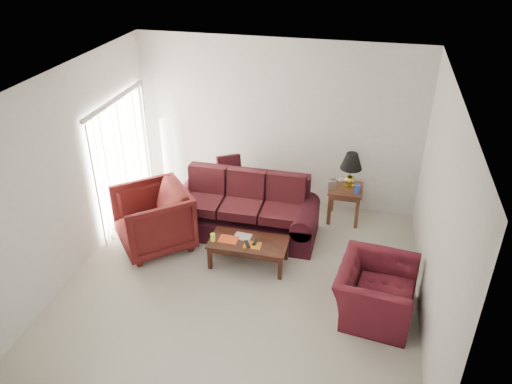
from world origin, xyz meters
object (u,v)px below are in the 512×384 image
at_px(end_table, 344,203).
at_px(armchair_right, 375,291).
at_px(coffee_table, 248,253).
at_px(armchair_left, 153,219).
at_px(sofa, 243,208).
at_px(floor_lamp, 169,158).

distance_m(end_table, armchair_right, 2.37).
xyz_separation_m(armchair_right, coffee_table, (-1.91, 0.65, -0.16)).
bearing_deg(armchair_left, sofa, 76.19).
xyz_separation_m(floor_lamp, armchair_left, (0.38, -1.64, -0.27)).
xyz_separation_m(sofa, end_table, (1.61, 0.85, -0.18)).
relative_size(sofa, coffee_table, 2.06).
height_order(end_table, coffee_table, end_table).
height_order(sofa, armchair_left, armchair_left).
bearing_deg(armchair_left, coffee_table, 44.49).
bearing_deg(sofa, coffee_table, -71.40).
distance_m(armchair_left, armchair_right, 3.59).
height_order(end_table, armchair_right, armchair_right).
bearing_deg(armchair_right, coffee_table, 78.56).
bearing_deg(floor_lamp, end_table, -1.94).
relative_size(sofa, armchair_left, 2.19).
xyz_separation_m(armchair_left, coffee_table, (1.59, -0.12, -0.30)).
relative_size(armchair_right, coffee_table, 0.95).
height_order(floor_lamp, armchair_left, floor_lamp).
bearing_deg(armchair_right, end_table, 21.89).
xyz_separation_m(end_table, armchair_right, (0.60, -2.30, 0.05)).
distance_m(sofa, armchair_left, 1.46).
distance_m(end_table, armchair_left, 3.29).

